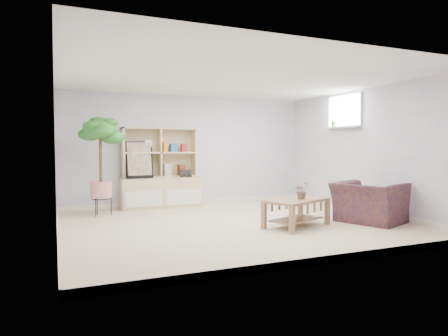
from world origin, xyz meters
name	(u,v)px	position (x,y,z in m)	size (l,w,h in m)	color
floor	(236,223)	(0.00, 0.00, 0.00)	(5.50, 5.00, 0.01)	beige
ceiling	(236,78)	(0.00, 0.00, 2.40)	(5.50, 5.00, 0.01)	white
walls	(236,151)	(0.00, 0.00, 1.20)	(5.51, 5.01, 2.40)	silver
baseboard	(236,221)	(0.00, 0.00, 0.05)	(5.50, 5.00, 0.10)	white
window	(345,112)	(2.73, 0.60, 2.00)	(0.10, 0.98, 0.68)	silver
window_sill	(342,127)	(2.67, 0.60, 1.68)	(0.14, 1.00, 0.04)	white
storage_unit	(161,168)	(-0.70, 2.24, 0.84)	(1.68, 0.57, 1.68)	#C7B784
poster	(139,160)	(-1.17, 2.20, 1.01)	(0.55, 0.13, 0.76)	yellow
toy_truck	(185,173)	(-0.18, 2.18, 0.72)	(0.33, 0.23, 0.18)	black
coffee_table	(297,213)	(0.79, -0.61, 0.22)	(1.09, 0.59, 0.44)	olive
table_plant	(301,191)	(0.86, -0.64, 0.58)	(0.24, 0.21, 0.27)	#165E1C
floor_tree	(101,166)	(-1.98, 1.67, 0.92)	(0.68, 0.68, 1.85)	#215C24
armchair	(369,200)	(2.10, -0.80, 0.39)	(1.04, 0.91, 0.77)	#12143A
sill_plant	(334,121)	(2.67, 0.86, 1.83)	(0.14, 0.11, 0.26)	#215C24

